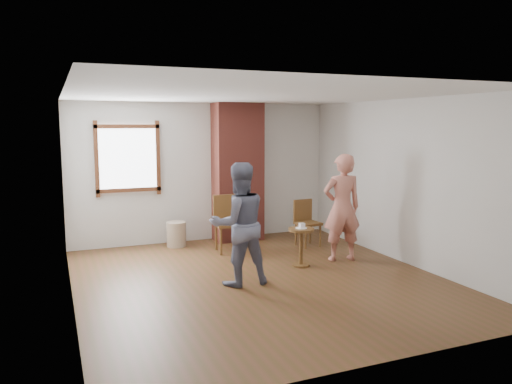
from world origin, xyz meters
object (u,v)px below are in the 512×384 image
side_table (301,241)px  dining_chair_left (228,220)px  man (239,224)px  stoneware_crock (176,234)px  dining_chair_right (306,220)px  person_pink (342,208)px

side_table → dining_chair_left: bearing=118.9°
man → stoneware_crock: bearing=-83.2°
dining_chair_right → dining_chair_left: bearing=166.6°
side_table → man: 1.37m
stoneware_crock → dining_chair_right: 2.37m
dining_chair_left → dining_chair_right: 1.46m
dining_chair_right → man: 2.55m
stoneware_crock → dining_chair_right: size_ratio=0.54×
dining_chair_left → person_pink: size_ratio=0.56×
dining_chair_left → man: 1.90m
stoneware_crock → man: bearing=-83.2°
stoneware_crock → man: size_ratio=0.27×
stoneware_crock → dining_chair_right: bearing=-20.3°
stoneware_crock → dining_chair_left: 1.05m
stoneware_crock → person_pink: bearing=-40.4°
stoneware_crock → side_table: side_table is taller
side_table → man: size_ratio=0.35×
dining_chair_left → dining_chair_right: dining_chair_left is taller
stoneware_crock → man: (0.30, -2.46, 0.62)m
side_table → person_pink: (0.77, 0.06, 0.47)m
stoneware_crock → side_table: bearing=-53.0°
stoneware_crock → person_pink: (2.27, -1.93, 0.64)m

